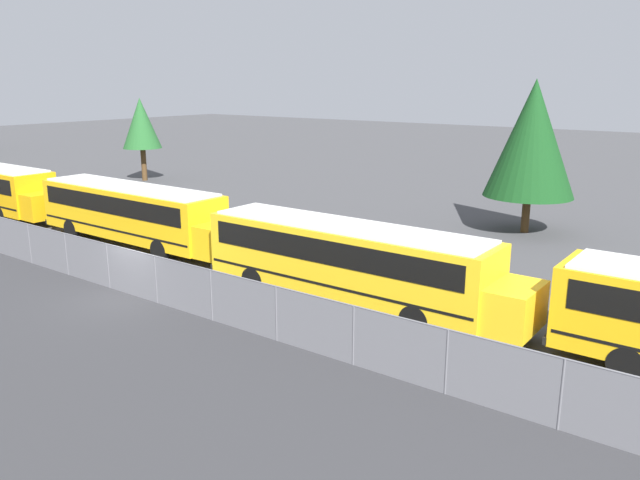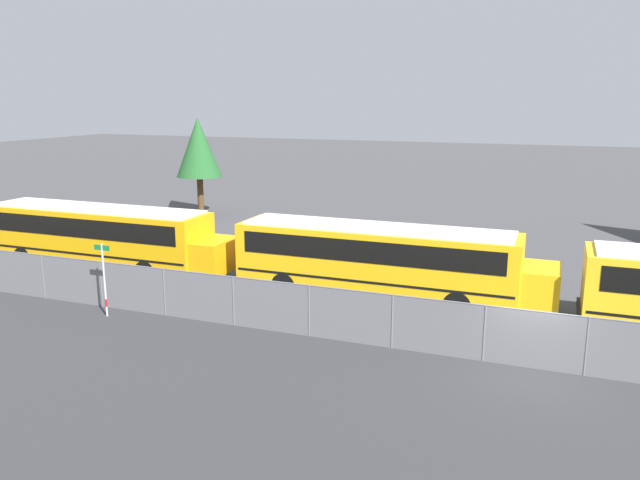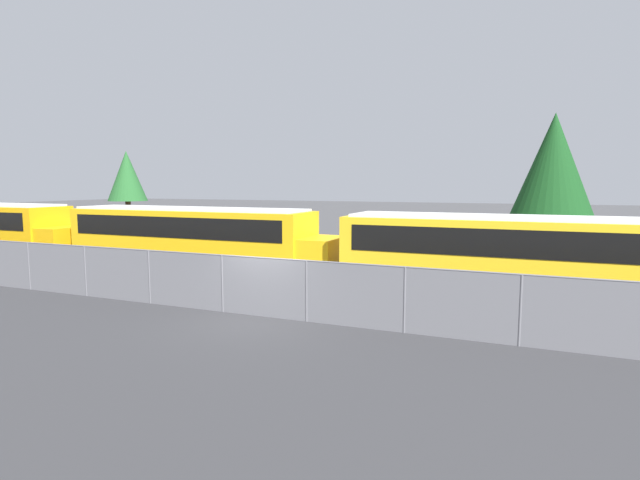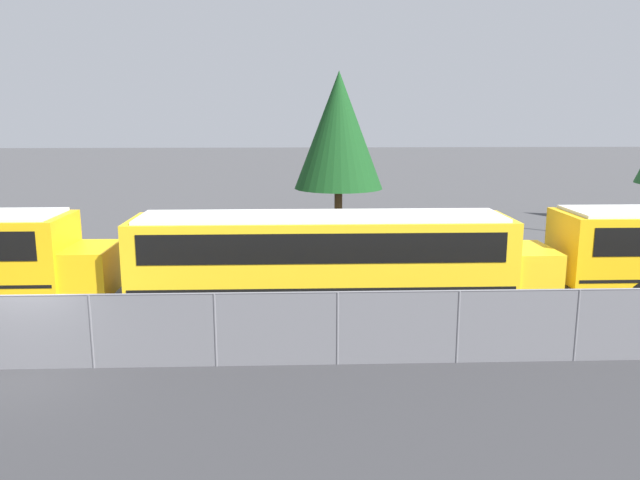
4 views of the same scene
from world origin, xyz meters
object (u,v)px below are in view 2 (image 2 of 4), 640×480
Objects in this scene: street_sign at (104,278)px; tree_0 at (198,148)px; school_bus_2 at (102,233)px; school_bus_3 at (382,256)px.

street_sign is 0.42× the size of tree_0.
school_bus_2 is 1.91× the size of tree_0.
tree_0 is (-17.43, 14.25, 2.93)m from school_bus_3.
tree_0 is at bearing 103.31° from school_bus_2.
tree_0 is at bearing 140.73° from school_bus_3.
school_bus_2 is 15.33m from tree_0.
street_sign is at bearing -49.59° from school_bus_2.
tree_0 reaches higher than street_sign.
tree_0 reaches higher than school_bus_2.
school_bus_3 is 11.01m from street_sign.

